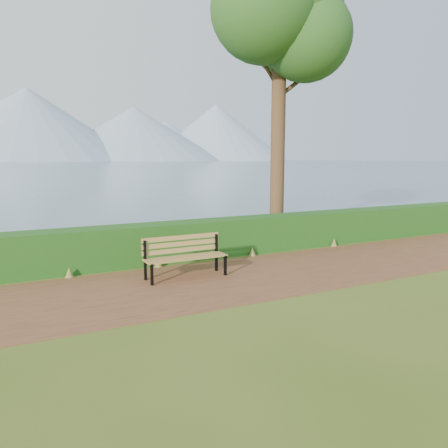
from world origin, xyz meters
TOP-DOWN VIEW (x-y plane):
  - ground at (0.00, 0.00)m, footprint 140.00×140.00m
  - path at (0.00, 0.30)m, footprint 40.00×3.40m
  - hedge at (0.00, 2.60)m, footprint 32.00×0.85m
  - water at (0.00, 260.00)m, footprint 700.00×510.00m
  - bench at (-0.86, 0.93)m, footprint 1.87×0.56m
  - tree at (3.48, 3.68)m, footprint 4.76×4.03m

SIDE VIEW (x-z plane):
  - ground at x=0.00m, z-range 0.00..0.00m
  - path at x=0.00m, z-range 0.00..0.01m
  - water at x=0.00m, z-range 0.00..0.01m
  - hedge at x=0.00m, z-range 0.00..1.00m
  - bench at x=-0.86m, z-range 0.07..1.01m
  - tree at x=3.48m, z-range 2.34..11.96m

